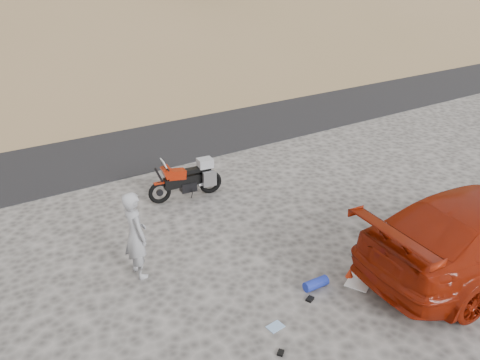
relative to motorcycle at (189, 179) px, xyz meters
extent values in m
plane|color=#44413F|center=(-0.98, -3.45, -0.52)|extent=(140.00, 140.00, 0.00)
cube|color=black|center=(-0.98, 5.55, -0.52)|extent=(120.00, 7.00, 0.05)
torus|color=black|center=(-0.80, 0.10, -0.22)|extent=(0.61, 0.18, 0.60)
cylinder|color=black|center=(-0.80, 0.10, -0.22)|extent=(0.19, 0.08, 0.18)
torus|color=black|center=(0.60, -0.07, -0.22)|extent=(0.65, 0.20, 0.64)
cylinder|color=black|center=(0.60, -0.07, -0.22)|extent=(0.21, 0.10, 0.20)
cylinder|color=black|center=(-0.73, 0.09, 0.12)|extent=(0.35, 0.10, 0.74)
cylinder|color=black|center=(-0.61, 0.07, 0.47)|extent=(0.11, 0.57, 0.04)
cube|color=black|center=(-0.12, 0.02, -0.02)|extent=(1.12, 0.35, 0.27)
cube|color=black|center=(-0.03, 0.01, -0.20)|extent=(0.44, 0.32, 0.26)
cube|color=maroon|center=(-0.33, 0.04, 0.21)|extent=(0.51, 0.33, 0.28)
cube|color=maroon|center=(-0.58, 0.07, 0.32)|extent=(0.31, 0.34, 0.32)
cube|color=silver|center=(-0.64, 0.08, 0.56)|extent=(0.14, 0.29, 0.23)
cube|color=black|center=(0.10, -0.01, 0.23)|extent=(0.52, 0.26, 0.11)
cube|color=black|center=(0.45, -0.05, 0.19)|extent=(0.34, 0.20, 0.09)
cube|color=#ACACB0|center=(0.46, -0.29, 0.01)|extent=(0.38, 0.15, 0.41)
cube|color=#ACACB0|center=(0.51, 0.18, 0.01)|extent=(0.38, 0.15, 0.41)
cube|color=gray|center=(0.47, -0.06, 0.38)|extent=(0.42, 0.35, 0.24)
cube|color=maroon|center=(-0.80, 0.10, 0.06)|extent=(0.29, 0.14, 0.04)
cylinder|color=black|center=(-0.01, -0.16, -0.35)|extent=(0.04, 0.19, 0.33)
cylinder|color=#ACACB0|center=(0.40, -0.18, -0.15)|extent=(0.42, 0.13, 0.12)
imported|color=gray|center=(-2.43, -2.46, -0.52)|extent=(0.47, 0.69, 1.82)
imported|color=maroon|center=(3.53, -6.08, -0.52)|extent=(5.90, 2.91, 1.65)
cube|color=white|center=(1.04, -5.09, -0.51)|extent=(0.64, 0.61, 0.02)
cylinder|color=#1A2B9C|center=(0.22, -4.75, -0.42)|extent=(0.51, 0.23, 0.20)
cylinder|color=#1A2B9C|center=(2.52, -4.53, -0.41)|extent=(0.11, 0.11, 0.22)
cone|color=#B8270C|center=(1.02, -4.86, -0.42)|extent=(0.20, 0.20, 0.20)
cube|color=black|center=(-0.10, -4.97, -0.50)|extent=(0.18, 0.16, 0.04)
cube|color=black|center=(-1.36, -5.71, -0.50)|extent=(0.16, 0.15, 0.04)
cube|color=#86A7CF|center=(-1.07, -5.18, -0.51)|extent=(0.30, 0.23, 0.01)
camera|label=1|loc=(-4.98, -10.03, 5.17)|focal=35.00mm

